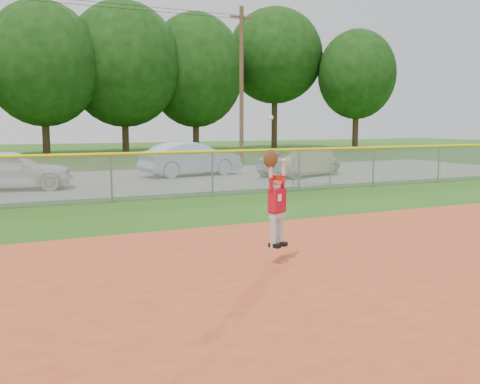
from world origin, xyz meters
name	(u,v)px	position (x,y,z in m)	size (l,w,h in m)	color
ground	(259,300)	(0.00, 0.00, 0.00)	(120.00, 120.00, 0.00)	#224F12
parking_strip	(82,183)	(0.00, 16.00, 0.01)	(44.00, 10.00, 0.03)	gray
car_white_a	(9,169)	(-2.76, 14.53, 0.78)	(1.76, 4.38, 1.49)	white
car_blue	(191,159)	(5.03, 16.85, 0.80)	(1.63, 4.68, 1.54)	#9CC5E8
car_white_b	(301,162)	(9.61, 14.67, 0.64)	(2.03, 4.40, 1.22)	white
sponsor_sign	(312,161)	(8.03, 11.28, 0.95)	(1.52, 0.64, 1.44)	gray
outfield_fence	(111,174)	(0.00, 10.00, 0.88)	(40.06, 0.10, 1.55)	gray
power_lines	(81,78)	(1.00, 22.00, 4.68)	(19.40, 0.24, 9.00)	#4C3823
tree_line	(47,56)	(0.96, 37.90, 7.53)	(62.37, 13.00, 14.43)	#422D1C
ballplayer	(276,199)	(1.07, 1.48, 1.16)	(0.54, 0.33, 2.24)	silver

